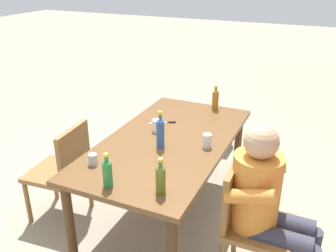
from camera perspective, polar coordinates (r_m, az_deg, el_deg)
The scene contains 14 objects.
ground_plane at distance 3.39m, azimuth 0.00°, elevation -13.33°, with size 24.00×24.00×0.00m, color gray.
dining_table at distance 3.04m, azimuth 0.00°, elevation -3.44°, with size 1.83×0.96×0.74m.
chair_far_right at distance 2.60m, azimuth 12.40°, elevation -13.83°, with size 0.45×0.45×0.87m.
chair_near_right at distance 3.20m, azimuth -16.03°, elevation -6.36°, with size 0.48×0.48×0.87m.
person_in_white_shirt at distance 2.49m, azimuth 15.24°, elevation -11.26°, with size 0.47×0.61×1.18m.
bottle_olive at distance 2.28m, azimuth -1.16°, elevation -8.19°, with size 0.06×0.06×0.25m.
bottle_blue at distance 2.83m, azimuth -1.17°, elevation -0.92°, with size 0.06×0.06×0.30m.
bottle_amber at distance 3.63m, azimuth 7.45°, elevation 4.25°, with size 0.06×0.06×0.25m.
bottle_green at distance 2.37m, azimuth -9.49°, elevation -7.20°, with size 0.06×0.06×0.24m.
cup_steel at distance 2.67m, azimuth -11.71°, elevation -5.15°, with size 0.06×0.06×0.08m, color #B2B7BC.
cup_white at distance 3.13m, azimuth -1.78°, elevation 0.08°, with size 0.08×0.08×0.11m, color white.
cup_glass at distance 2.87m, azimuth 6.13°, elevation -2.33°, with size 0.07×0.07×0.11m, color silver.
table_knife at distance 3.30m, azimuth -0.52°, elevation 0.54°, with size 0.14×0.22×0.01m.
backpack_by_near_side at distance 4.48m, azimuth 8.42°, elevation -0.90°, with size 0.32×0.21×0.39m.
Camera 1 is at (2.45, 1.11, 2.06)m, focal length 38.83 mm.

